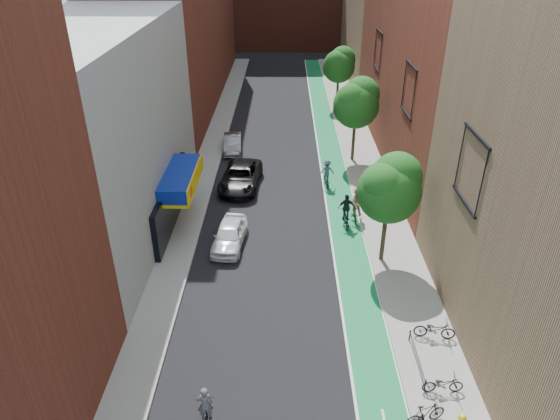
{
  "coord_description": "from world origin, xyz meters",
  "views": [
    {
      "loc": [
        0.17,
        -13.13,
        16.22
      ],
      "look_at": [
        -0.1,
        13.13,
        1.5
      ],
      "focal_mm": 32.0,
      "sensor_mm": 36.0,
      "label": 1
    }
  ],
  "objects_px": {
    "cyclist_lead": "(206,415)",
    "cyclist_lane_mid": "(346,214)",
    "parked_car_black": "(241,177)",
    "cyclist_lane_near": "(355,206)",
    "cyclist_lane_far": "(327,175)",
    "parked_car_white": "(229,235)",
    "parked_car_silver": "(233,143)"
  },
  "relations": [
    {
      "from": "parked_car_black",
      "to": "cyclist_lane_far",
      "type": "bearing_deg",
      "value": 6.79
    },
    {
      "from": "parked_car_black",
      "to": "cyclist_lane_near",
      "type": "height_order",
      "value": "cyclist_lane_near"
    },
    {
      "from": "cyclist_lead",
      "to": "cyclist_lane_near",
      "type": "distance_m",
      "value": 17.13
    },
    {
      "from": "parked_car_black",
      "to": "cyclist_lane_far",
      "type": "distance_m",
      "value": 6.2
    },
    {
      "from": "parked_car_black",
      "to": "cyclist_lane_far",
      "type": "xyz_separation_m",
      "value": [
        6.2,
        0.19,
        0.12
      ]
    },
    {
      "from": "parked_car_black",
      "to": "parked_car_white",
      "type": "bearing_deg",
      "value": -85.24
    },
    {
      "from": "cyclist_lead",
      "to": "cyclist_lane_near",
      "type": "height_order",
      "value": "cyclist_lane_near"
    },
    {
      "from": "parked_car_white",
      "to": "cyclist_lane_near",
      "type": "height_order",
      "value": "cyclist_lane_near"
    },
    {
      "from": "parked_car_white",
      "to": "cyclist_lead",
      "type": "bearing_deg",
      "value": -83.1
    },
    {
      "from": "cyclist_lane_mid",
      "to": "cyclist_lane_far",
      "type": "xyz_separation_m",
      "value": [
        -0.82,
        5.55,
        0.11
      ]
    },
    {
      "from": "cyclist_lane_near",
      "to": "cyclist_lead",
      "type": "bearing_deg",
      "value": 66.39
    },
    {
      "from": "parked_car_black",
      "to": "cyclist_lead",
      "type": "distance_m",
      "value": 20.09
    },
    {
      "from": "parked_car_black",
      "to": "cyclist_lane_mid",
      "type": "distance_m",
      "value": 8.84
    },
    {
      "from": "parked_car_black",
      "to": "cyclist_lane_mid",
      "type": "relative_size",
      "value": 2.64
    },
    {
      "from": "cyclist_lead",
      "to": "cyclist_lane_near",
      "type": "relative_size",
      "value": 0.89
    },
    {
      "from": "cyclist_lead",
      "to": "cyclist_lane_far",
      "type": "distance_m",
      "value": 21.12
    },
    {
      "from": "cyclist_lead",
      "to": "cyclist_lane_mid",
      "type": "bearing_deg",
      "value": -124.43
    },
    {
      "from": "parked_car_white",
      "to": "cyclist_lane_near",
      "type": "xyz_separation_m",
      "value": [
        7.71,
        3.08,
        0.25
      ]
    },
    {
      "from": "parked_car_white",
      "to": "cyclist_lane_mid",
      "type": "height_order",
      "value": "cyclist_lane_mid"
    },
    {
      "from": "parked_car_black",
      "to": "cyclist_lane_mid",
      "type": "bearing_deg",
      "value": -32.29
    },
    {
      "from": "parked_car_silver",
      "to": "cyclist_lane_far",
      "type": "bearing_deg",
      "value": -46.48
    },
    {
      "from": "cyclist_lead",
      "to": "parked_car_white",
      "type": "bearing_deg",
      "value": -98.29
    },
    {
      "from": "cyclist_lane_near",
      "to": "parked_car_black",
      "type": "bearing_deg",
      "value": -29.26
    },
    {
      "from": "parked_car_black",
      "to": "parked_car_silver",
      "type": "bearing_deg",
      "value": 105.25
    },
    {
      "from": "cyclist_lane_near",
      "to": "parked_car_silver",
      "type": "bearing_deg",
      "value": -50.16
    },
    {
      "from": "parked_car_black",
      "to": "cyclist_lane_near",
      "type": "distance_m",
      "value": 8.96
    },
    {
      "from": "cyclist_lead",
      "to": "cyclist_lane_mid",
      "type": "xyz_separation_m",
      "value": [
        6.73,
        14.72,
        0.16
      ]
    },
    {
      "from": "cyclist_lead",
      "to": "parked_car_black",
      "type": "bearing_deg",
      "value": -99.02
    },
    {
      "from": "cyclist_lane_far",
      "to": "parked_car_white",
      "type": "bearing_deg",
      "value": 43.88
    },
    {
      "from": "parked_car_silver",
      "to": "cyclist_lane_mid",
      "type": "relative_size",
      "value": 1.91
    },
    {
      "from": "parked_car_white",
      "to": "parked_car_black",
      "type": "relative_size",
      "value": 0.74
    },
    {
      "from": "cyclist_lead",
      "to": "cyclist_lane_far",
      "type": "bearing_deg",
      "value": -116.11
    }
  ]
}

